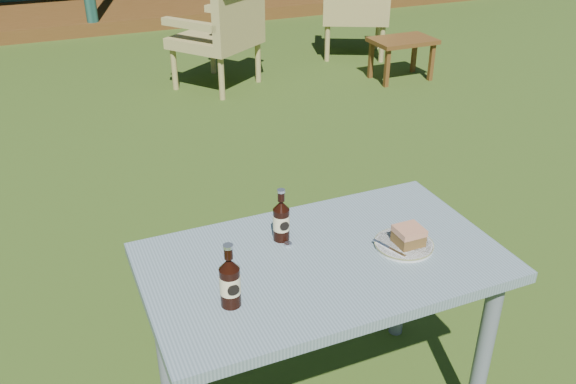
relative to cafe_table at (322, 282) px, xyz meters
name	(u,v)px	position (x,y,z in m)	size (l,w,h in m)	color
ground	(203,217)	(0.00, 1.60, -0.62)	(80.00, 80.00, 0.00)	#334916
cafe_table	(322,282)	(0.00, 0.00, 0.00)	(1.20, 0.70, 0.72)	slate
plate	(404,244)	(0.28, -0.05, 0.11)	(0.20, 0.20, 0.01)	silver
cake_slice	(409,236)	(0.30, -0.06, 0.15)	(0.09, 0.09, 0.06)	brown
fork	(389,248)	(0.22, -0.06, 0.12)	(0.01, 0.14, 0.00)	silver
cola_bottle_near	(281,220)	(-0.09, 0.16, 0.18)	(0.06, 0.06, 0.20)	black
cola_bottle_far	(230,281)	(-0.36, -0.11, 0.19)	(0.06, 0.07, 0.21)	black
bottle_cap	(288,244)	(-0.08, 0.12, 0.11)	(0.03, 0.03, 0.01)	silver
armchair_left	(223,31)	(0.88, 3.86, -0.09)	(0.95, 0.94, 0.94)	#998A4C
armchair_right	(355,8)	(2.48, 4.29, -0.10)	(0.90, 0.88, 0.93)	#998A4C
side_table	(402,45)	(2.53, 3.41, -0.28)	(0.60, 0.40, 0.40)	#533214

